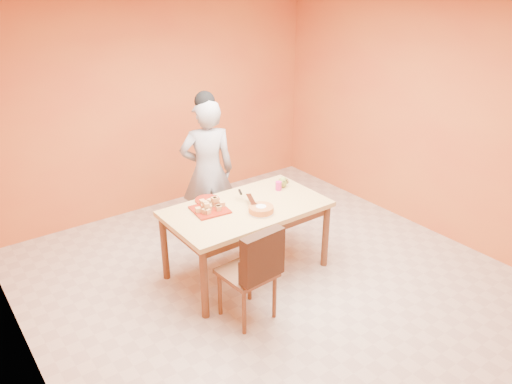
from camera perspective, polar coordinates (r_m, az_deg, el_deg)
floor at (r=5.10m, az=2.73°, el=-10.89°), size 5.00×5.00×0.00m
ceiling at (r=4.17m, az=3.51°, el=21.02°), size 5.00×5.00×0.00m
wall_back at (r=6.50m, az=-11.16°, el=9.74°), size 4.50×0.00×4.50m
wall_left at (r=3.61m, az=-26.00°, el=-4.49°), size 0.00×5.00×5.00m
wall_right at (r=6.07m, az=19.96°, el=7.72°), size 0.00×5.00×5.00m
dining_table at (r=5.01m, az=-1.10°, el=-2.64°), size 1.60×0.90×0.76m
dining_chair at (r=4.45m, az=-0.90°, el=-9.02°), size 0.47×0.54×0.95m
pastry_pile at (r=4.88m, az=-5.32°, el=-1.42°), size 0.30×0.30×0.10m
person at (r=5.65m, az=-5.54°, el=2.35°), size 0.71×0.59×1.67m
pastry_platter at (r=4.90m, az=-5.30°, el=-2.03°), size 0.36×0.36×0.02m
red_dinner_plate at (r=5.11m, az=-5.58°, el=-0.90°), size 0.31×0.31×0.02m
white_cake_plate at (r=4.84m, az=0.58°, el=-2.35°), size 0.26×0.26×0.01m
sponge_cake at (r=4.82m, az=0.58°, el=-1.98°), size 0.26×0.26×0.06m
cake_server at (r=4.95m, az=-0.57°, el=-0.84°), size 0.16×0.27×0.01m
egg_ornament at (r=5.38m, az=3.10°, el=1.14°), size 0.11×0.09×0.12m
magenta_glass at (r=5.32m, az=2.59°, el=0.71°), size 0.07×0.07×0.10m
checker_tin at (r=5.52m, az=3.16°, el=1.24°), size 0.13×0.13×0.03m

